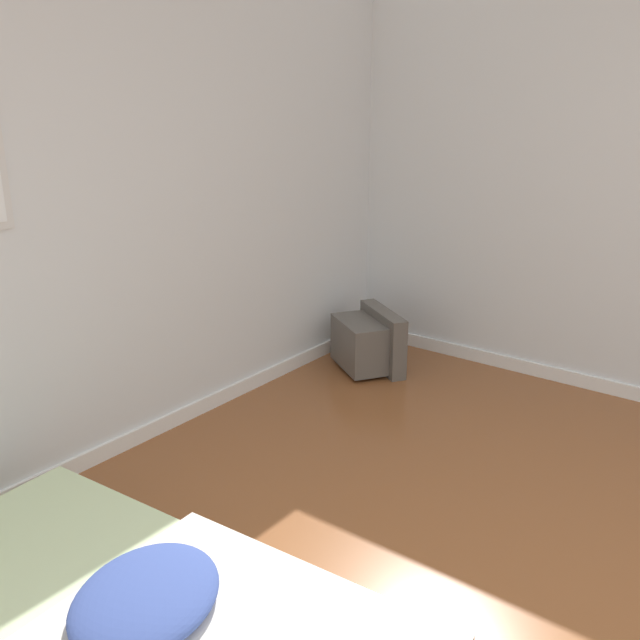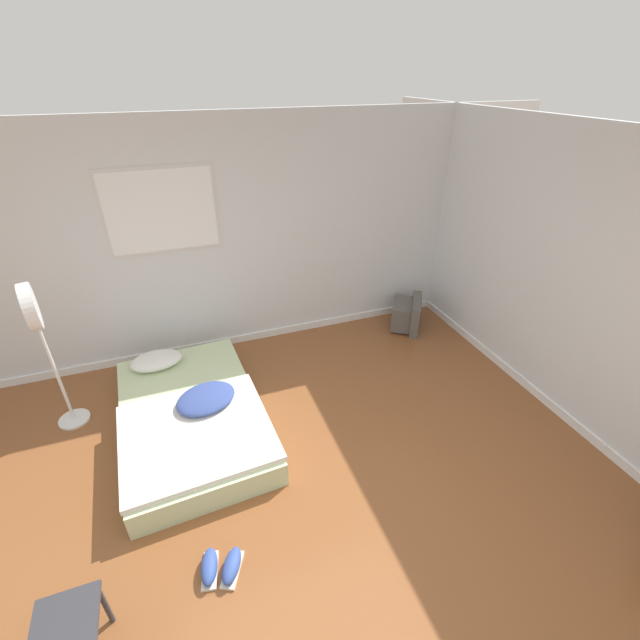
{
  "view_description": "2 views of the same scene",
  "coord_description": "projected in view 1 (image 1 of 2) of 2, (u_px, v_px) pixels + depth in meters",
  "views": [
    {
      "loc": [
        -1.71,
        0.0,
        1.86
      ],
      "look_at": [
        0.78,
        1.9,
        0.81
      ],
      "focal_mm": 40.0,
      "sensor_mm": 36.0,
      "label": 1
    },
    {
      "loc": [
        -0.63,
        -1.63,
        2.95
      ],
      "look_at": [
        0.69,
        1.98,
        0.66
      ],
      "focal_mm": 24.0,
      "sensor_mm": 36.0,
      "label": 2
    }
  ],
  "objects": [
    {
      "name": "wall_back",
      "position": [
        30.0,
        218.0,
        3.14
      ],
      "size": [
        7.71,
        0.08,
        2.6
      ],
      "color": "silver",
      "rests_on": "ground_plane"
    },
    {
      "name": "crt_tv",
      "position": [
        369.0,
        342.0,
        4.82
      ],
      "size": [
        0.56,
        0.61,
        0.4
      ],
      "color": "#56514C",
      "rests_on": "ground_plane"
    }
  ]
}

